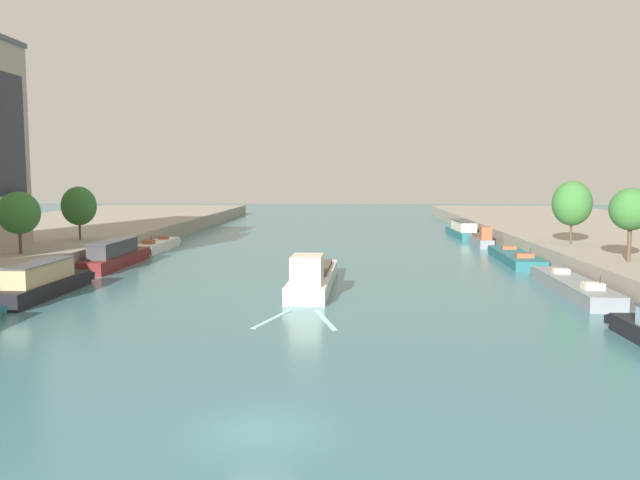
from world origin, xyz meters
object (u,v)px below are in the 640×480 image
object	(u,v)px
moored_boat_left_midway	(44,282)
moored_boat_right_downstream	(572,286)
barge_midriver	(313,276)
moored_boat_right_upstream	(482,239)
moored_boat_right_lone	(463,230)
moored_boat_left_near	(116,255)
tree_right_third	(572,203)
moored_boat_right_second	(515,257)
tree_left_far	(79,206)
tree_left_by_lamp	(19,213)
tree_right_nearest	(631,209)
moored_boat_left_upstream	(158,245)

from	to	relation	value
moored_boat_left_midway	moored_boat_right_downstream	distance (m)	43.46
barge_midriver	moored_boat_right_upstream	size ratio (longest dim) A/B	1.72
barge_midriver	moored_boat_right_lone	xyz separation A→B (m)	(21.35, 48.71, 0.05)
moored_boat_left_near	tree_right_third	distance (m)	49.96
moored_boat_right_second	moored_boat_left_near	bearing A→B (deg)	-171.75
barge_midriver	moored_boat_left_near	xyz separation A→B (m)	(-22.01, 12.11, 0.19)
tree_left_far	barge_midriver	bearing A→B (deg)	-32.74
moored_boat_right_downstream	moored_boat_right_upstream	size ratio (longest dim) A/B	1.58
barge_midriver	tree_right_third	distance (m)	32.42
barge_midriver	moored_boat_right_lone	world-z (taller)	barge_midriver
barge_midriver	moored_boat_right_upstream	world-z (taller)	barge_midriver
moored_boat_right_upstream	tree_left_by_lamp	world-z (taller)	tree_left_by_lamp
moored_boat_right_second	tree_right_nearest	size ratio (longest dim) A/B	2.61
moored_boat_right_lone	tree_right_nearest	distance (m)	47.55
moored_boat_left_midway	moored_boat_right_upstream	distance (m)	58.98
moored_boat_right_downstream	moored_boat_right_lone	xyz separation A→B (m)	(-0.41, 50.06, 0.48)
tree_right_nearest	moored_boat_right_lone	bearing A→B (deg)	97.65
moored_boat_left_near	moored_boat_right_upstream	xyz separation A→B (m)	(43.65, 23.07, -0.34)
moored_boat_left_upstream	moored_boat_left_midway	bearing A→B (deg)	-88.95
moored_boat_right_lone	tree_left_by_lamp	size ratio (longest dim) A/B	2.53
tree_left_far	moored_boat_left_near	bearing A→B (deg)	-43.61
moored_boat_left_midway	tree_right_third	xyz separation A→B (m)	(49.01, 21.24, 5.54)
barge_midriver	moored_boat_left_upstream	size ratio (longest dim) A/B	1.40
moored_boat_left_near	moored_boat_left_upstream	distance (m)	15.38
moored_boat_right_downstream	tree_left_far	size ratio (longest dim) A/B	2.69
tree_left_by_lamp	tree_right_third	bearing A→B (deg)	11.46
moored_boat_left_midway	moored_boat_left_upstream	world-z (taller)	moored_boat_left_midway
moored_boat_left_near	moored_boat_right_downstream	distance (m)	45.80
moored_boat_left_midway	moored_boat_right_lone	bearing A→B (deg)	51.38
barge_midriver	moored_boat_left_midway	size ratio (longest dim) A/B	1.36
tree_right_nearest	moored_boat_left_upstream	bearing A→B (deg)	152.82
moored_boat_right_second	tree_right_nearest	world-z (taller)	tree_right_nearest
moored_boat_left_midway	moored_boat_right_second	distance (m)	49.52
barge_midriver	tree_left_by_lamp	world-z (taller)	tree_left_by_lamp
moored_boat_right_downstream	tree_right_third	size ratio (longest dim) A/B	2.42
moored_boat_right_second	tree_left_by_lamp	distance (m)	52.76
moored_boat_left_upstream	tree_right_third	xyz separation A→B (m)	(49.61, -11.23, 6.11)
moored_boat_left_near	tree_right_nearest	world-z (taller)	tree_right_nearest
moored_boat_left_midway	moored_boat_right_downstream	bearing A→B (deg)	4.81
moored_boat_right_lone	tree_right_third	size ratio (longest dim) A/B	2.18
moored_boat_right_lone	moored_boat_right_downstream	bearing A→B (deg)	-89.53
moored_boat_right_downstream	moored_boat_right_lone	bearing A→B (deg)	90.47
tree_left_far	moored_boat_right_downstream	bearing A→B (deg)	-21.40
moored_boat_left_near	tree_left_far	world-z (taller)	tree_left_far
moored_boat_left_near	moored_boat_right_downstream	size ratio (longest dim) A/B	0.91
moored_boat_right_second	moored_boat_right_upstream	xyz separation A→B (m)	(-0.41, 16.68, 0.35)
moored_boat_right_second	moored_boat_right_lone	bearing A→B (deg)	91.32
barge_midriver	tree_left_far	bearing A→B (deg)	147.26
moored_boat_left_midway	moored_boat_right_lone	size ratio (longest dim) A/B	0.89
moored_boat_right_downstream	tree_right_nearest	xyz separation A→B (m)	(5.87, 3.27, 6.22)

